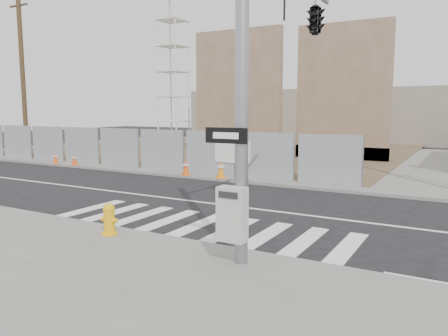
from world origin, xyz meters
The scene contains 13 objects.
ground centered at (0.00, 0.00, 0.00)m, with size 100.00×100.00×0.00m, color black.
sidewalk_far centered at (0.00, 14.00, 0.06)m, with size 50.00×20.00×0.12m, color slate.
signal_pole centered at (2.49, -2.05, 4.78)m, with size 0.96×5.87×7.00m.
chain_link_fence centered at (-10.00, 5.00, 1.12)m, with size 24.60×0.04×2.00m, color gray.
concrete_wall_left centered at (-7.00, 13.08, 3.38)m, with size 6.00×1.30×8.00m.
concrete_wall_right centered at (-0.50, 14.08, 3.38)m, with size 5.50×1.30×8.00m.
crane_tower centered at (-15.00, 17.00, 9.02)m, with size 2.60×2.60×18.15m.
utility_pole_left centered at (-18.00, 5.50, 5.20)m, with size 1.60×0.28×10.00m.
fire_hydrant centered at (-1.15, -4.65, 0.50)m, with size 0.52×0.52×0.77m.
traffic_cone_a centered at (-13.85, 4.22, 0.42)m, with size 0.42×0.42×0.62m.
traffic_cone_b centered at (-12.32, 4.22, 0.42)m, with size 0.41×0.41×0.62m.
traffic_cone_c centered at (-5.02, 4.22, 0.47)m, with size 0.38×0.38×0.72m.
traffic_cone_d centered at (-3.17, 4.22, 0.50)m, with size 0.52×0.52×0.78m.
Camera 1 is at (6.29, -12.16, 3.11)m, focal length 35.00 mm.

